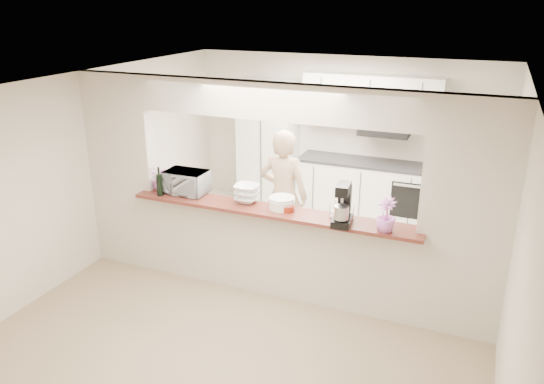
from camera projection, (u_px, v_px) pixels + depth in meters
The scene contains 19 objects.
floor at pixel (273, 292), 6.37m from camera, with size 6.00×6.00×0.00m, color tan.
tile_overlay at pixel (313, 240), 7.71m from camera, with size 5.00×2.90×0.01m, color silver.
partition at pixel (273, 175), 5.86m from camera, with size 5.00×0.15×2.50m.
bar_counter at pixel (272, 249), 6.16m from camera, with size 3.40×0.38×1.09m.
kitchen_cabinets at pixel (327, 154), 8.46m from camera, with size 3.15×0.62×2.25m.
refrigerator at pixel (474, 180), 7.63m from camera, with size 0.75×0.70×1.70m, color #A2A2A7.
flower_left at pixel (160, 177), 6.53m from camera, with size 0.27×0.24×0.30m, color #DE76CB.
wine_bottle_a at pixel (160, 186), 6.32m from camera, with size 0.06×0.06×0.31m.
wine_bottle_b at pixel (160, 185), 6.32m from camera, with size 0.07×0.07×0.36m.
toaster_oven at pixel (186, 182), 6.40m from camera, with size 0.51×0.34×0.28m, color #B1B1B6.
serving_bowls at pixel (247, 194), 6.12m from camera, with size 0.28×0.28×0.21m, color white.
plate_stack_a at pixel (282, 203), 5.96m from camera, with size 0.29×0.29×0.13m.
plate_stack_b at pixel (282, 204), 5.96m from camera, with size 0.30×0.30×0.10m.
red_bowl at pixel (288, 209), 5.88m from camera, with size 0.14×0.14×0.07m, color maroon.
tan_bowl at pixel (279, 203), 6.03m from camera, with size 0.17×0.17×0.08m, color tan.
utensil_caddy at pixel (342, 210), 5.68m from camera, with size 0.27×0.19×0.23m.
stand_mixer at pixel (343, 206), 5.50m from camera, with size 0.22×0.33×0.45m.
flower_right at pixel (386, 215), 5.33m from camera, with size 0.20×0.20×0.36m, color #A660B3.
person at pixel (284, 197), 6.89m from camera, with size 0.65×0.43×1.78m, color tan.
Camera 1 is at (2.13, -5.14, 3.32)m, focal length 35.00 mm.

